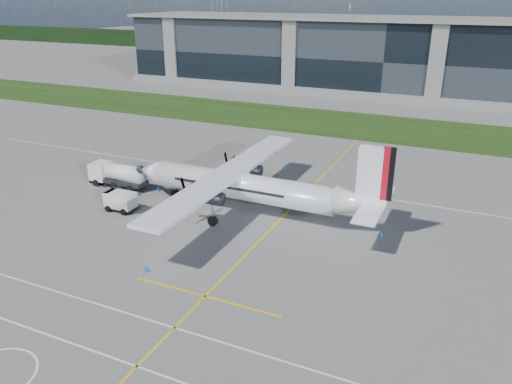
{
  "coord_description": "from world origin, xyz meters",
  "views": [
    {
      "loc": [
        19.09,
        -32.32,
        20.44
      ],
      "look_at": [
        0.9,
        7.44,
        2.88
      ],
      "focal_mm": 35.0,
      "sensor_mm": 36.0,
      "label": 1
    }
  ],
  "objects_px": {
    "baggage_tug": "(121,201)",
    "pylon_west": "(219,7)",
    "turboprop_aircraft": "(251,173)",
    "safety_cone_stbdwing": "(285,166)",
    "safety_cone_portwing": "(146,268)",
    "fuel_tanker_truck": "(114,175)",
    "safety_cone_nose_stbd": "(159,188)",
    "ground_crew_person": "(166,207)",
    "safety_cone_tail": "(381,234)",
    "safety_cone_nose_port": "(139,193)"
  },
  "relations": [
    {
      "from": "safety_cone_nose_stbd",
      "to": "safety_cone_nose_port",
      "type": "distance_m",
      "value": 2.32
    },
    {
      "from": "safety_cone_nose_port",
      "to": "safety_cone_nose_stbd",
      "type": "bearing_deg",
      "value": 57.77
    },
    {
      "from": "safety_cone_portwing",
      "to": "safety_cone_tail",
      "type": "bearing_deg",
      "value": 41.18
    },
    {
      "from": "fuel_tanker_truck",
      "to": "safety_cone_nose_stbd",
      "type": "bearing_deg",
      "value": 8.21
    },
    {
      "from": "turboprop_aircraft",
      "to": "safety_cone_tail",
      "type": "distance_m",
      "value": 13.49
    },
    {
      "from": "fuel_tanker_truck",
      "to": "safety_cone_nose_stbd",
      "type": "distance_m",
      "value": 5.5
    },
    {
      "from": "turboprop_aircraft",
      "to": "safety_cone_stbdwing",
      "type": "distance_m",
      "value": 14.5
    },
    {
      "from": "safety_cone_nose_stbd",
      "to": "safety_cone_tail",
      "type": "height_order",
      "value": "same"
    },
    {
      "from": "safety_cone_nose_stbd",
      "to": "pylon_west",
      "type": "bearing_deg",
      "value": 115.86
    },
    {
      "from": "safety_cone_tail",
      "to": "safety_cone_nose_stbd",
      "type": "bearing_deg",
      "value": 177.59
    },
    {
      "from": "pylon_west",
      "to": "safety_cone_nose_port",
      "type": "distance_m",
      "value": 157.65
    },
    {
      "from": "ground_crew_person",
      "to": "safety_cone_stbdwing",
      "type": "distance_m",
      "value": 18.85
    },
    {
      "from": "pylon_west",
      "to": "safety_cone_nose_stbd",
      "type": "height_order",
      "value": "pylon_west"
    },
    {
      "from": "pylon_west",
      "to": "safety_cone_portwing",
      "type": "bearing_deg",
      "value": -63.57
    },
    {
      "from": "fuel_tanker_truck",
      "to": "baggage_tug",
      "type": "distance_m",
      "value": 7.26
    },
    {
      "from": "safety_cone_portwing",
      "to": "safety_cone_stbdwing",
      "type": "relative_size",
      "value": 1.0
    },
    {
      "from": "fuel_tanker_truck",
      "to": "safety_cone_nose_stbd",
      "type": "relative_size",
      "value": 14.27
    },
    {
      "from": "safety_cone_tail",
      "to": "ground_crew_person",
      "type": "bearing_deg",
      "value": -168.15
    },
    {
      "from": "ground_crew_person",
      "to": "safety_cone_nose_stbd",
      "type": "bearing_deg",
      "value": 33.15
    },
    {
      "from": "ground_crew_person",
      "to": "safety_cone_nose_stbd",
      "type": "relative_size",
      "value": 3.88
    },
    {
      "from": "baggage_tug",
      "to": "ground_crew_person",
      "type": "height_order",
      "value": "ground_crew_person"
    },
    {
      "from": "safety_cone_portwing",
      "to": "safety_cone_stbdwing",
      "type": "distance_m",
      "value": 27.57
    },
    {
      "from": "pylon_west",
      "to": "safety_cone_nose_port",
      "type": "xyz_separation_m",
      "value": [
        66.68,
        -142.09,
        -14.75
      ]
    },
    {
      "from": "safety_cone_nose_stbd",
      "to": "safety_cone_stbdwing",
      "type": "bearing_deg",
      "value": 52.08
    },
    {
      "from": "turboprop_aircraft",
      "to": "safety_cone_tail",
      "type": "height_order",
      "value": "turboprop_aircraft"
    },
    {
      "from": "pylon_west",
      "to": "fuel_tanker_truck",
      "type": "height_order",
      "value": "pylon_west"
    },
    {
      "from": "turboprop_aircraft",
      "to": "ground_crew_person",
      "type": "distance_m",
      "value": 8.94
    },
    {
      "from": "safety_cone_stbdwing",
      "to": "fuel_tanker_truck",
      "type": "bearing_deg",
      "value": -138.44
    },
    {
      "from": "safety_cone_nose_port",
      "to": "safety_cone_stbdwing",
      "type": "distance_m",
      "value": 18.55
    },
    {
      "from": "fuel_tanker_truck",
      "to": "baggage_tug",
      "type": "relative_size",
      "value": 2.24
    },
    {
      "from": "fuel_tanker_truck",
      "to": "ground_crew_person",
      "type": "height_order",
      "value": "fuel_tanker_truck"
    },
    {
      "from": "safety_cone_portwing",
      "to": "fuel_tanker_truck",
      "type": "bearing_deg",
      "value": 135.89
    },
    {
      "from": "baggage_tug",
      "to": "safety_cone_portwing",
      "type": "bearing_deg",
      "value": -42.92
    },
    {
      "from": "safety_cone_tail",
      "to": "safety_cone_stbdwing",
      "type": "distance_m",
      "value": 20.24
    },
    {
      "from": "ground_crew_person",
      "to": "safety_cone_nose_stbd",
      "type": "height_order",
      "value": "ground_crew_person"
    },
    {
      "from": "turboprop_aircraft",
      "to": "safety_cone_nose_port",
      "type": "height_order",
      "value": "turboprop_aircraft"
    },
    {
      "from": "pylon_west",
      "to": "baggage_tug",
      "type": "xyz_separation_m",
      "value": [
        67.59,
        -146.13,
        -14.05
      ]
    },
    {
      "from": "baggage_tug",
      "to": "ground_crew_person",
      "type": "relative_size",
      "value": 1.64
    },
    {
      "from": "ground_crew_person",
      "to": "safety_cone_stbdwing",
      "type": "height_order",
      "value": "ground_crew_person"
    },
    {
      "from": "baggage_tug",
      "to": "fuel_tanker_truck",
      "type": "bearing_deg",
      "value": 133.78
    },
    {
      "from": "turboprop_aircraft",
      "to": "safety_cone_stbdwing",
      "type": "bearing_deg",
      "value": 97.64
    },
    {
      "from": "safety_cone_nose_port",
      "to": "baggage_tug",
      "type": "bearing_deg",
      "value": -77.2
    },
    {
      "from": "baggage_tug",
      "to": "pylon_west",
      "type": "bearing_deg",
      "value": 114.82
    },
    {
      "from": "safety_cone_nose_stbd",
      "to": "baggage_tug",
      "type": "bearing_deg",
      "value": -93.05
    },
    {
      "from": "pylon_west",
      "to": "turboprop_aircraft",
      "type": "height_order",
      "value": "pylon_west"
    },
    {
      "from": "safety_cone_nose_port",
      "to": "safety_cone_portwing",
      "type": "bearing_deg",
      "value": -51.09
    },
    {
      "from": "pylon_west",
      "to": "ground_crew_person",
      "type": "relative_size",
      "value": 15.47
    },
    {
      "from": "safety_cone_tail",
      "to": "safety_cone_stbdwing",
      "type": "relative_size",
      "value": 1.0
    },
    {
      "from": "safety_cone_portwing",
      "to": "safety_cone_stbdwing",
      "type": "height_order",
      "value": "same"
    },
    {
      "from": "turboprop_aircraft",
      "to": "fuel_tanker_truck",
      "type": "xyz_separation_m",
      "value": [
        -17.17,
        0.25,
        -2.85
      ]
    }
  ]
}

